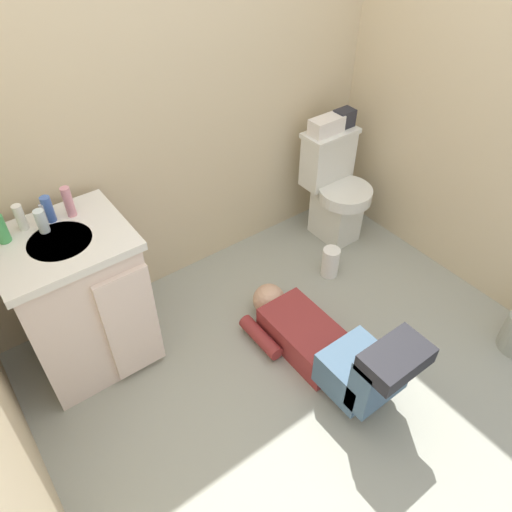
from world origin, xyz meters
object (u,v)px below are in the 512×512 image
Objects in this scene: soap_dispenser at (0,229)px; paper_towel_roll at (330,262)px; toilet at (334,189)px; bottle_clear at (42,221)px; vanity_cabinet at (81,301)px; tissue_box at (326,126)px; bottle_white at (20,217)px; toiletry_bag at (344,118)px; person_plumber at (329,348)px; faucet at (44,214)px; bottle_pink at (68,202)px; bottle_blue at (48,209)px.

paper_towel_roll is at bearing -14.15° from soap_dispenser.
bottle_clear is at bearing 178.07° from toilet.
tissue_box is at bearing 4.04° from vanity_cabinet.
paper_towel_roll is at bearing -121.88° from tissue_box.
bottle_white is at bearing 163.71° from paper_towel_roll.
person_plumber is at bearing -134.33° from toiletry_bag.
tissue_box is 1.33× the size of soap_dispenser.
tissue_box reaches higher than paper_towel_roll.
vanity_cabinet is 4.94× the size of soap_dispenser.
bottle_clear reaches higher than faucet.
person_plumber is 1.46m from toiletry_bag.
soap_dispenser is at bearing 179.84° from tissue_box.
bottle_pink is (-1.75, 0.01, 0.09)m from toiletry_bag.
toilet is 1.19m from person_plumber.
vanity_cabinet is at bearing -176.28° from toiletry_bag.
person_plumber is 8.52× the size of bottle_white.
paper_towel_roll is at bearing -17.48° from bottle_pink.
bottle_pink is (-0.83, 0.95, 0.72)m from person_plumber.
bottle_pink reaches higher than paper_towel_roll.
bottle_white is 0.21m from bottle_pink.
bottle_pink is (-1.60, 0.01, 0.10)m from tissue_box.
toilet is 3.69× the size of paper_towel_roll.
vanity_cabinet is 0.49m from bottle_blue.
toiletry_bag is 1.11× the size of bottle_clear.
toiletry_bag is (0.92, 0.94, 0.63)m from person_plumber.
person_plumber is at bearing -133.75° from toilet.
soap_dispenser is at bearing 179.85° from toiletry_bag.
person_plumber is at bearing -43.52° from bottle_white.
bottle_pink is at bearing 50.07° from vanity_cabinet.
faucet is 1.86m from toiletry_bag.
tissue_box reaches higher than vanity_cabinet.
toilet is 0.70× the size of person_plumber.
tissue_box is at bearing -0.45° from bottle_pink.
toiletry_bag is at bearing -0.41° from bottle_pink.
soap_dispenser is (-1.13, 0.95, 0.71)m from person_plumber.
toiletry_bag is (0.11, 0.09, 0.44)m from toilet.
toilet is 2.02m from soap_dispenser.
soap_dispenser reaches higher than bottle_white.
bottle_white is at bearing 121.02° from vanity_cabinet.
tissue_box is at bearing 1.00° from bottle_clear.
faucet is 1.70m from paper_towel_roll.
bottle_clear is (-0.03, 0.09, 0.46)m from vanity_cabinet.
bottle_white is (0.09, 0.04, -0.01)m from soap_dispenser.
toilet is 7.50× the size of faucet.
bottle_clear is at bearing -12.44° from soap_dispenser.
toiletry_bag reaches higher than vanity_cabinet.
toiletry_bag is (0.15, 0.00, 0.01)m from tissue_box.
paper_towel_roll is at bearing -16.29° from bottle_white.
toiletry_bag reaches higher than tissue_box.
soap_dispenser is 0.82× the size of paper_towel_roll.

